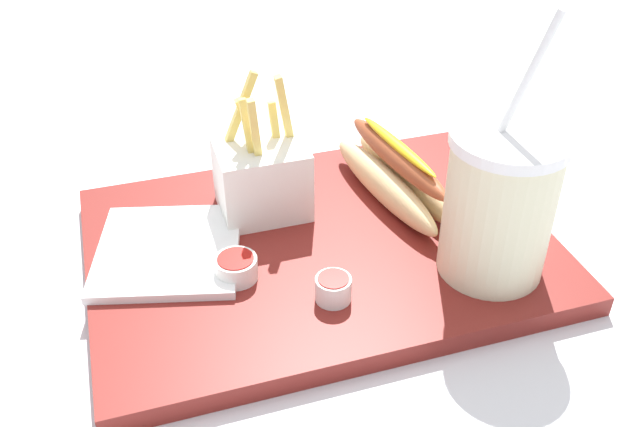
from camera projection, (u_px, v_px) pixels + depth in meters
ground_plane at (320, 264)px, 0.69m from camera, size 2.40×2.40×0.02m
food_tray at (320, 247)px, 0.68m from camera, size 0.43×0.31×0.02m
soda_cup at (499, 203)px, 0.60m from camera, size 0.10×0.10×0.24m
fries_basket at (262, 176)px, 0.69m from camera, size 0.09×0.07×0.14m
hot_dog_1 at (396, 176)px, 0.72m from camera, size 0.08×0.19×0.06m
ketchup_cup_1 at (236, 267)px, 0.62m from camera, size 0.04×0.04×0.02m
ketchup_cup_2 at (333, 288)px, 0.60m from camera, size 0.03×0.03×0.02m
napkin_stack at (168, 251)px, 0.65m from camera, size 0.16×0.16×0.01m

